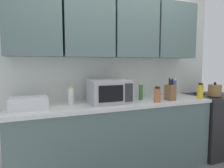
{
  "coord_description": "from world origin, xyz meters",
  "views": [
    {
      "loc": [
        -0.96,
        -2.57,
        1.38
      ],
      "look_at": [
        -0.03,
        -0.25,
        1.12
      ],
      "focal_mm": 32.57,
      "sensor_mm": 36.0,
      "label": 1
    }
  ],
  "objects_px": {
    "knife_block": "(170,92)",
    "bottle_green_oil": "(141,92)",
    "bottle_yellow_mustard": "(200,91)",
    "bottle_spice_jar": "(157,95)",
    "bottle_blue_cleaner": "(174,88)",
    "bottle_white_jar": "(71,96)",
    "kettle": "(215,90)",
    "dish_rack": "(29,103)",
    "stove_range": "(213,123)",
    "microwave": "(109,91)"
  },
  "relations": [
    {
      "from": "knife_block",
      "to": "bottle_green_oil",
      "type": "height_order",
      "value": "knife_block"
    },
    {
      "from": "bottle_yellow_mustard",
      "to": "bottle_spice_jar",
      "type": "height_order",
      "value": "bottle_yellow_mustard"
    },
    {
      "from": "bottle_blue_cleaner",
      "to": "bottle_white_jar",
      "type": "xyz_separation_m",
      "value": [
        -1.45,
        0.03,
        -0.03
      ]
    },
    {
      "from": "kettle",
      "to": "dish_rack",
      "type": "distance_m",
      "value": 2.46
    },
    {
      "from": "dish_rack",
      "to": "bottle_green_oil",
      "type": "height_order",
      "value": "bottle_green_oil"
    },
    {
      "from": "bottle_green_oil",
      "to": "bottle_yellow_mustard",
      "type": "relative_size",
      "value": 1.08
    },
    {
      "from": "knife_block",
      "to": "bottle_yellow_mustard",
      "type": "bearing_deg",
      "value": -6.86
    },
    {
      "from": "stove_range",
      "to": "kettle",
      "type": "height_order",
      "value": "kettle"
    },
    {
      "from": "knife_block",
      "to": "bottle_spice_jar",
      "type": "bearing_deg",
      "value": -165.73
    },
    {
      "from": "stove_range",
      "to": "bottle_spice_jar",
      "type": "height_order",
      "value": "bottle_spice_jar"
    },
    {
      "from": "bottle_yellow_mustard",
      "to": "dish_rack",
      "type": "bearing_deg",
      "value": 174.71
    },
    {
      "from": "bottle_white_jar",
      "to": "stove_range",
      "type": "bearing_deg",
      "value": -2.23
    },
    {
      "from": "stove_range",
      "to": "bottle_spice_jar",
      "type": "xyz_separation_m",
      "value": [
        -1.17,
        -0.19,
        0.54
      ]
    },
    {
      "from": "bottle_green_oil",
      "to": "bottle_white_jar",
      "type": "xyz_separation_m",
      "value": [
        -0.9,
        0.04,
        -0.01
      ]
    },
    {
      "from": "bottle_green_oil",
      "to": "bottle_spice_jar",
      "type": "relative_size",
      "value": 1.18
    },
    {
      "from": "bottle_blue_cleaner",
      "to": "bottle_spice_jar",
      "type": "height_order",
      "value": "bottle_blue_cleaner"
    },
    {
      "from": "microwave",
      "to": "dish_rack",
      "type": "height_order",
      "value": "microwave"
    },
    {
      "from": "kettle",
      "to": "knife_block",
      "type": "height_order",
      "value": "knife_block"
    },
    {
      "from": "dish_rack",
      "to": "bottle_white_jar",
      "type": "distance_m",
      "value": 0.46
    },
    {
      "from": "bottle_green_oil",
      "to": "bottle_blue_cleaner",
      "type": "bearing_deg",
      "value": 1.44
    },
    {
      "from": "bottle_white_jar",
      "to": "bottle_spice_jar",
      "type": "bearing_deg",
      "value": -15.1
    },
    {
      "from": "bottle_yellow_mustard",
      "to": "bottle_blue_cleaner",
      "type": "distance_m",
      "value": 0.34
    },
    {
      "from": "microwave",
      "to": "bottle_blue_cleaner",
      "type": "height_order",
      "value": "microwave"
    },
    {
      "from": "dish_rack",
      "to": "bottle_white_jar",
      "type": "bearing_deg",
      "value": 8.1
    },
    {
      "from": "dish_rack",
      "to": "bottle_spice_jar",
      "type": "bearing_deg",
      "value": -8.05
    },
    {
      "from": "stove_range",
      "to": "bottle_yellow_mustard",
      "type": "bearing_deg",
      "value": -159.49
    },
    {
      "from": "knife_block",
      "to": "bottle_white_jar",
      "type": "relative_size",
      "value": 1.35
    },
    {
      "from": "bottle_yellow_mustard",
      "to": "bottle_spice_jar",
      "type": "xyz_separation_m",
      "value": [
        -0.69,
        -0.01,
        -0.01
      ]
    },
    {
      "from": "bottle_white_jar",
      "to": "bottle_spice_jar",
      "type": "distance_m",
      "value": 1.04
    },
    {
      "from": "knife_block",
      "to": "bottle_blue_cleaner",
      "type": "distance_m",
      "value": 0.27
    },
    {
      "from": "stove_range",
      "to": "dish_rack",
      "type": "bearing_deg",
      "value": 179.56
    },
    {
      "from": "stove_range",
      "to": "bottle_white_jar",
      "type": "bearing_deg",
      "value": 177.77
    },
    {
      "from": "bottle_green_oil",
      "to": "knife_block",
      "type": "bearing_deg",
      "value": -26.26
    },
    {
      "from": "microwave",
      "to": "bottle_yellow_mustard",
      "type": "height_order",
      "value": "microwave"
    },
    {
      "from": "microwave",
      "to": "bottle_spice_jar",
      "type": "relative_size",
      "value": 2.49
    },
    {
      "from": "kettle",
      "to": "knife_block",
      "type": "xyz_separation_m",
      "value": [
        -0.76,
        0.02,
        0.01
      ]
    },
    {
      "from": "bottle_yellow_mustard",
      "to": "bottle_white_jar",
      "type": "distance_m",
      "value": 1.71
    },
    {
      "from": "kettle",
      "to": "bottle_yellow_mustard",
      "type": "height_order",
      "value": "bottle_yellow_mustard"
    },
    {
      "from": "kettle",
      "to": "bottle_spice_jar",
      "type": "distance_m",
      "value": 1.0
    },
    {
      "from": "bottle_green_oil",
      "to": "bottle_yellow_mustard",
      "type": "xyz_separation_m",
      "value": [
        0.79,
        -0.22,
        -0.01
      ]
    },
    {
      "from": "stove_range",
      "to": "knife_block",
      "type": "height_order",
      "value": "knife_block"
    },
    {
      "from": "knife_block",
      "to": "bottle_white_jar",
      "type": "bearing_deg",
      "value": 170.45
    },
    {
      "from": "microwave",
      "to": "bottle_blue_cleaner",
      "type": "bearing_deg",
      "value": 3.15
    },
    {
      "from": "kettle",
      "to": "bottle_spice_jar",
      "type": "height_order",
      "value": "kettle"
    },
    {
      "from": "kettle",
      "to": "bottle_blue_cleaner",
      "type": "bearing_deg",
      "value": 160.53
    },
    {
      "from": "bottle_green_oil",
      "to": "kettle",
      "type": "bearing_deg",
      "value": -9.43
    },
    {
      "from": "microwave",
      "to": "knife_block",
      "type": "height_order",
      "value": "knife_block"
    },
    {
      "from": "bottle_yellow_mustard",
      "to": "bottle_white_jar",
      "type": "relative_size",
      "value": 0.99
    },
    {
      "from": "kettle",
      "to": "bottle_spice_jar",
      "type": "xyz_separation_m",
      "value": [
        -1.0,
        -0.05,
        -0.0
      ]
    },
    {
      "from": "microwave",
      "to": "bottle_white_jar",
      "type": "xyz_separation_m",
      "value": [
        -0.45,
        0.08,
        -0.04
      ]
    }
  ]
}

